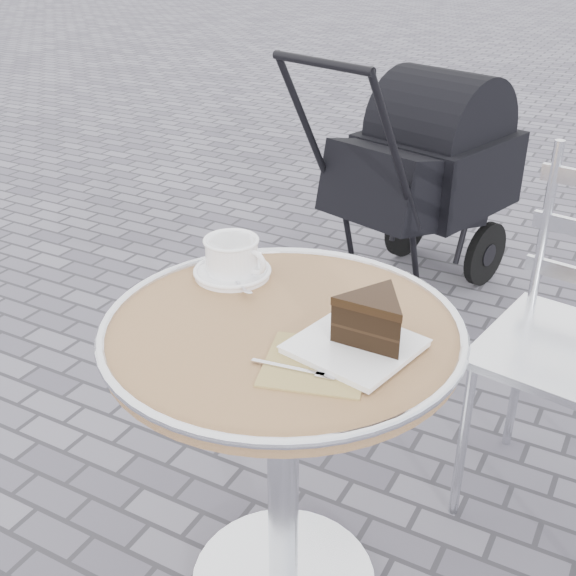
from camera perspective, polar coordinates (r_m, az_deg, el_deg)
The scene contains 4 objects.
cafe_table at distance 1.50m, azimuth -0.41°, elevation -8.40°, with size 0.72×0.72×0.74m.
cappuccino_set at distance 1.59m, azimuth -4.40°, elevation 2.26°, with size 0.18×0.17×0.09m.
cake_plate_set at distance 1.32m, azimuth 6.34°, elevation -2.96°, with size 0.30×0.32×0.11m.
baby_stroller at distance 3.01m, azimuth 10.32°, elevation 8.13°, with size 0.70×1.08×1.03m.
Camera 1 is at (0.59, -1.06, 1.45)m, focal length 45.00 mm.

